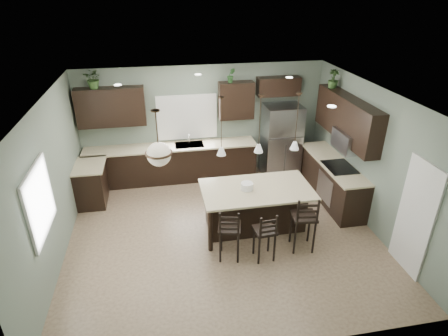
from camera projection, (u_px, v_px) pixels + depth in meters
ground at (223, 232)px, 7.55m from camera, size 6.00×6.00×0.00m
pantry_door at (415, 218)px, 6.21m from camera, size 0.04×0.82×2.04m
window_back at (187, 117)px, 9.20m from camera, size 1.35×0.02×1.00m
window_left at (39, 201)px, 5.68m from camera, size 0.02×1.10×1.00m
left_return_cabs at (91, 184)px, 8.41m from camera, size 0.60×0.90×0.90m
left_return_countertop at (89, 166)px, 8.21m from camera, size 0.66×0.96×0.04m
back_lower_cabs at (172, 164)px, 9.37m from camera, size 4.20×0.60×0.90m
back_countertop at (171, 147)px, 9.14m from camera, size 4.20×0.66×0.04m
sink_inset at (189, 145)px, 9.21m from camera, size 0.70×0.45×0.01m
faucet at (189, 140)px, 9.12m from camera, size 0.02×0.02×0.28m
back_upper_left at (111, 107)px, 8.60m from camera, size 1.55×0.34×0.90m
back_upper_right at (236, 100)px, 9.08m from camera, size 0.85×0.34×0.90m
fridge_header at (278, 86)px, 9.11m from camera, size 1.05×0.34×0.45m
right_lower_cabs at (332, 181)px, 8.56m from camera, size 0.60×2.35×0.90m
right_countertop at (334, 163)px, 8.34m from camera, size 0.66×2.35×0.04m
cooktop at (339, 167)px, 8.09m from camera, size 0.58×0.75×0.02m
wall_oven_front at (324, 188)px, 8.27m from camera, size 0.01×0.72×0.60m
right_upper_cabs at (347, 118)px, 7.91m from camera, size 0.34×2.35×0.90m
microwave at (348, 141)px, 7.84m from camera, size 0.40×0.75×0.40m
refrigerator at (281, 141)px, 9.46m from camera, size 0.90×0.74×1.85m
kitchen_island at (256, 209)px, 7.50m from camera, size 2.16×1.24×0.92m
serving_dish at (247, 186)px, 7.23m from camera, size 0.24×0.24×0.14m
bar_stool_left at (230, 233)px, 6.65m from camera, size 0.48×0.48×1.07m
bar_stool_center at (265, 235)px, 6.65m from camera, size 0.40×0.40×1.00m
bar_stool_right at (303, 222)px, 6.87m from camera, size 0.48×0.48×1.16m
pendant_left at (221, 127)px, 6.58m from camera, size 0.17×0.17×1.10m
pendant_center at (260, 124)px, 6.70m from camera, size 0.17×0.17×1.10m
pendant_right at (297, 122)px, 6.81m from camera, size 0.17×0.17×1.10m
chandelier at (158, 138)px, 5.90m from camera, size 0.44×0.44×0.95m
plant_back_left at (94, 79)px, 8.23m from camera, size 0.50×0.46×0.45m
plant_back_right at (231, 75)px, 8.75m from camera, size 0.19×0.16×0.34m
plant_right_wall at (333, 79)px, 8.30m from camera, size 0.27×0.27×0.41m
room_shell at (223, 156)px, 6.79m from camera, size 6.00×6.00×6.00m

